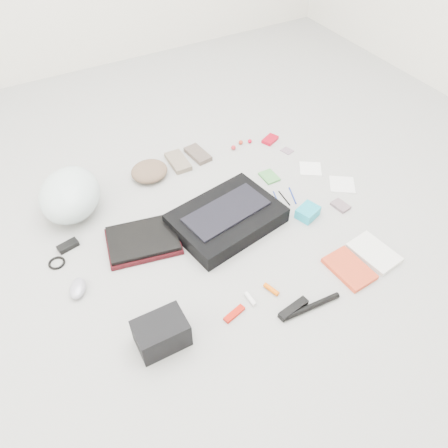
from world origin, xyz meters
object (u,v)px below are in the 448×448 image
laptop (143,238)px  accordion_wallet (308,212)px  camera_bag (161,333)px  book_red (349,269)px  messenger_bag (227,218)px  bike_helmet (70,195)px

laptop → accordion_wallet: bearing=-4.6°
camera_bag → book_red: 0.89m
messenger_bag → bike_helmet: 0.79m
messenger_bag → bike_helmet: (-0.64, 0.47, 0.07)m
messenger_bag → laptop: size_ratio=1.58×
messenger_bag → laptop: bearing=158.4°
messenger_bag → camera_bag: camera_bag is taller
bike_helmet → camera_bag: bearing=-59.3°
messenger_bag → accordion_wallet: bearing=-31.3°
book_red → accordion_wallet: bearing=79.1°
book_red → bike_helmet: bearing=130.4°
laptop → camera_bag: camera_bag is taller
book_red → laptop: bearing=136.9°
bike_helmet → camera_bag: 0.92m
bike_helmet → book_red: bike_helmet is taller
messenger_bag → bike_helmet: bearing=133.6°
laptop → bike_helmet: size_ratio=0.88×
bike_helmet → accordion_wallet: (1.02, -0.62, -0.08)m
camera_bag → bike_helmet: bearing=96.6°
laptop → accordion_wallet: (0.80, -0.23, -0.01)m
messenger_bag → camera_bag: bearing=-150.7°
bike_helmet → book_red: bearing=-20.7°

